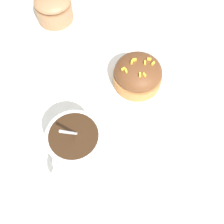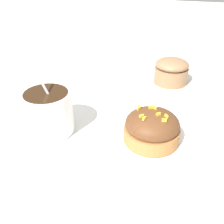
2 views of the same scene
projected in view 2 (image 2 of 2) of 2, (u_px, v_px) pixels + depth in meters
ground_plane at (100, 135)px, 0.44m from camera, size 3.00×3.00×0.00m
paper_napkin at (100, 134)px, 0.44m from camera, size 0.30×0.29×0.00m
coffee_cup at (47, 110)px, 0.43m from camera, size 0.11×0.08×0.11m
frosted_pastry at (152, 128)px, 0.41m from camera, size 0.09×0.09×0.06m
sugar_bowl at (171, 71)px, 0.61m from camera, size 0.08×0.08×0.06m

